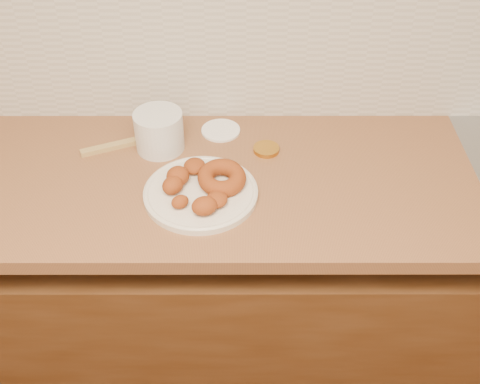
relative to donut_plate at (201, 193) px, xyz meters
name	(u,v)px	position (x,y,z in m)	size (l,w,h in m)	color
base_cabinet	(280,300)	(0.23, 0.08, -0.52)	(3.60, 0.60, 0.77)	#52311A
butcher_block	(46,182)	(-0.42, 0.08, -0.03)	(2.30, 0.62, 0.04)	brown
backsplash	(288,21)	(0.23, 0.38, 0.29)	(3.60, 0.02, 0.60)	#BAB5A9
donut_plate	(201,193)	(0.00, 0.00, 0.00)	(0.29, 0.29, 0.02)	beige
ring_donut	(222,178)	(0.05, 0.03, 0.03)	(0.13, 0.13, 0.04)	maroon
fried_dough_chunks	(191,187)	(-0.02, -0.01, 0.03)	(0.18, 0.23, 0.05)	maroon
plastic_tub	(159,131)	(-0.12, 0.21, 0.05)	(0.13, 0.13, 0.11)	silver
tub_lid	(221,130)	(0.04, 0.29, 0.00)	(0.11, 0.11, 0.01)	white
brass_jar_lid	(266,149)	(0.17, 0.19, 0.00)	(0.07, 0.07, 0.01)	#B88128
wooden_utensil	(113,146)	(-0.26, 0.20, 0.00)	(0.18, 0.02, 0.01)	#A6894D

